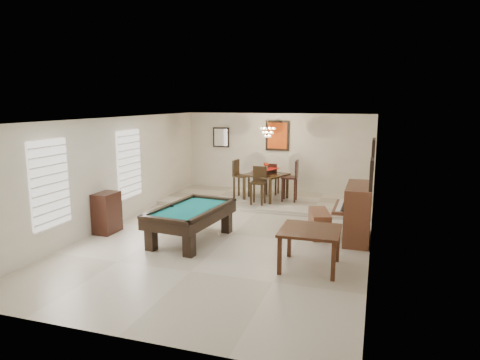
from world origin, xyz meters
The scene contains 25 objects.
ground_plane centered at (0.00, 0.00, -0.01)m, with size 6.00×9.00×0.02m, color beige.
wall_back centered at (0.00, 4.50, 1.30)m, with size 6.00×0.04×2.60m, color silver.
wall_front centered at (0.00, -4.50, 1.30)m, with size 6.00×0.04×2.60m, color silver.
wall_left centered at (-3.00, 0.00, 1.30)m, with size 0.04×9.00×2.60m, color silver.
wall_right centered at (3.00, 0.00, 1.30)m, with size 0.04×9.00×2.60m, color silver.
ceiling centered at (0.00, 0.00, 2.60)m, with size 6.00×9.00×0.04m, color white.
dining_step centered at (0.00, 3.25, 0.06)m, with size 6.00×2.50×0.12m, color beige.
window_left_front centered at (-2.97, -2.20, 1.40)m, with size 0.06×1.00×1.70m, color white.
window_left_rear centered at (-2.97, 0.60, 1.40)m, with size 0.06×1.00×1.70m, color white.
pool_table centered at (-0.69, -0.68, 0.36)m, with size 1.16×2.13×0.71m, color black, non-canonical shape.
square_table centered at (1.98, -1.43, 0.36)m, with size 1.05×1.05×0.73m, color #33190C, non-canonical shape.
upright_piano centered at (2.57, 0.50, 0.60)m, with size 0.81×1.45×1.21m, color brown, non-canonical shape.
piano_bench centered at (1.89, 0.54, 0.28)m, with size 0.39×1.00×0.56m, color brown.
apothecary_chest centered at (-2.77, -0.72, 0.47)m, with size 0.41×0.62×0.93m, color black.
dining_table centered at (-0.04, 3.21, 0.56)m, with size 1.06×1.06×0.87m, color black, non-canonical shape.
flower_vase centered at (-0.04, 3.21, 1.10)m, with size 0.13×0.13×0.22m, color #A2290D, non-canonical shape.
dining_chair_south centered at (-0.09, 2.51, 0.65)m, with size 0.39×0.39×1.05m, color black, non-canonical shape.
dining_chair_north centered at (-0.01, 3.92, 0.61)m, with size 0.36×0.36×0.98m, color black, non-canonical shape.
dining_chair_west centered at (-0.78, 3.18, 0.69)m, with size 0.42×0.42×1.13m, color black, non-canonical shape.
dining_chair_east centered at (0.67, 3.17, 0.72)m, with size 0.44×0.44×1.19m, color black, non-canonical shape.
chandelier centered at (0.00, 3.20, 2.20)m, with size 0.44×0.44×0.60m, color #FFE5B2, non-canonical shape.
back_painting centered at (0.00, 4.46, 1.90)m, with size 0.75×0.06×0.95m, color #D84C14.
back_mirror centered at (-1.90, 4.46, 1.80)m, with size 0.55×0.06×0.65m, color white.
right_picture_upper centered at (2.96, 0.30, 1.90)m, with size 0.06×0.55×0.65m, color slate.
right_picture_lower centered at (2.96, -1.00, 1.70)m, with size 0.06×0.45×0.55m, color gray.
Camera 1 is at (3.03, -8.80, 2.97)m, focal length 32.00 mm.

